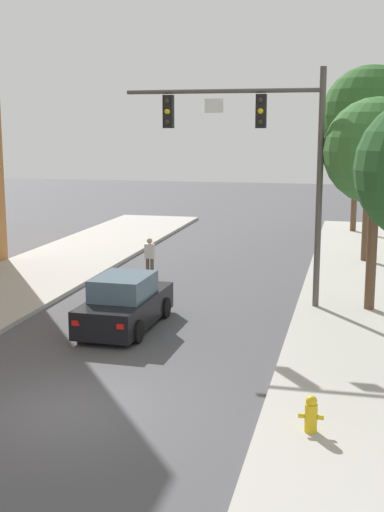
# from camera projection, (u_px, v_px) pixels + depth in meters

# --- Properties ---
(ground_plane) EXTENTS (120.00, 120.00, 0.00)m
(ground_plane) POSITION_uv_depth(u_px,v_px,m) (67.00, 411.00, 14.25)
(ground_plane) COLOR #4C4C51
(traffic_signal_mast) EXTENTS (6.37, 0.38, 7.50)m
(traffic_signal_mast) POSITION_uv_depth(u_px,v_px,m) (263.00, 143.00, 21.46)
(traffic_signal_mast) COLOR #514C47
(traffic_signal_mast) RESTS_ON sidewalk_right
(car_lead_black) EXTENTS (1.92, 4.28, 1.60)m
(car_lead_black) POSITION_uv_depth(u_px,v_px,m) (125.00, 304.00, 20.01)
(car_lead_black) COLOR black
(car_lead_black) RESTS_ON ground
(pedestrian_crossing_road) EXTENTS (0.36, 0.22, 1.64)m
(pedestrian_crossing_road) POSITION_uv_depth(u_px,v_px,m) (150.00, 257.00, 26.30)
(pedestrian_crossing_road) COLOR brown
(pedestrian_crossing_road) RESTS_ON ground
(fire_hydrant) EXTENTS (0.48, 0.24, 0.72)m
(fire_hydrant) POSITION_uv_depth(u_px,v_px,m) (311.00, 414.00, 12.86)
(fire_hydrant) COLOR gold
(fire_hydrant) RESTS_ON sidewalk_right
(street_tree_second) EXTENTS (3.26, 3.26, 6.60)m
(street_tree_second) POSITION_uv_depth(u_px,v_px,m) (377.00, 152.00, 20.77)
(street_tree_second) COLOR brown
(street_tree_second) RESTS_ON sidewalk_right
(street_tree_third) EXTENTS (4.16, 4.16, 8.24)m
(street_tree_third) POSITION_uv_depth(u_px,v_px,m) (371.00, 116.00, 28.42)
(street_tree_third) COLOR brown
(street_tree_third) RESTS_ON sidewalk_right
(street_tree_farthest) EXTENTS (3.51, 3.51, 7.62)m
(street_tree_farthest) POSITION_uv_depth(u_px,v_px,m) (357.00, 124.00, 36.85)
(street_tree_farthest) COLOR brown
(street_tree_farthest) RESTS_ON sidewalk_right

